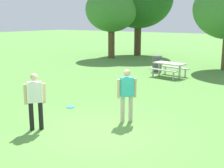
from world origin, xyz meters
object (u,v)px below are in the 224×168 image
at_px(frisbee, 70,107).
at_px(trash_can_further_along, 157,63).
at_px(person_thrower, 35,98).
at_px(person_catcher, 127,92).
at_px(picnic_table_far, 169,67).
at_px(tree_tall_left, 111,10).

bearing_deg(frisbee, trash_can_further_along, 95.83).
distance_m(person_thrower, person_catcher, 2.70).
bearing_deg(person_catcher, person_thrower, -130.72).
relative_size(picnic_table_far, tree_tall_left, 0.34).
bearing_deg(tree_tall_left, person_catcher, -53.31).
relative_size(person_catcher, picnic_table_far, 0.85).
height_order(frisbee, trash_can_further_along, trash_can_further_along).
bearing_deg(tree_tall_left, picnic_table_far, -33.82).
height_order(person_thrower, trash_can_further_along, person_thrower).
xyz_separation_m(picnic_table_far, tree_tall_left, (-7.31, 4.89, 3.26)).
relative_size(frisbee, tree_tall_left, 0.05).
distance_m(trash_can_further_along, tree_tall_left, 7.78).
height_order(person_thrower, tree_tall_left, tree_tall_left).
bearing_deg(person_catcher, trash_can_further_along, 110.88).
relative_size(picnic_table_far, trash_can_further_along, 2.00).
bearing_deg(person_thrower, picnic_table_far, 91.57).
bearing_deg(person_catcher, frisbee, 176.45).
height_order(person_catcher, tree_tall_left, tree_tall_left).
bearing_deg(person_thrower, tree_tall_left, 117.46).
xyz_separation_m(person_catcher, picnic_table_far, (-2.02, 7.63, -0.38)).
height_order(frisbee, tree_tall_left, tree_tall_left).
bearing_deg(frisbee, person_thrower, -71.90).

